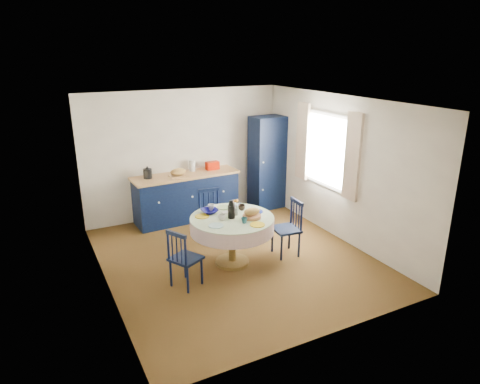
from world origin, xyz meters
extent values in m
plane|color=black|center=(0.00, 0.00, 0.00)|extent=(4.50, 4.50, 0.00)
plane|color=white|center=(0.00, 0.00, 2.50)|extent=(4.50, 4.50, 0.00)
cube|color=beige|center=(0.00, 2.25, 1.25)|extent=(4.00, 0.02, 2.50)
cube|color=beige|center=(-2.00, 0.00, 1.25)|extent=(0.02, 4.50, 2.50)
cube|color=beige|center=(2.00, 0.00, 1.25)|extent=(0.02, 4.50, 2.50)
plane|color=white|center=(2.00, 0.30, 1.50)|extent=(0.00, 1.20, 1.20)
cube|color=#F4E5CE|center=(1.92, -0.40, 1.55)|extent=(0.05, 0.34, 1.45)
cube|color=#F4E5CE|center=(1.92, 1.00, 1.55)|extent=(0.05, 0.34, 1.45)
cube|color=black|center=(-0.10, 1.96, 0.44)|extent=(2.03, 0.68, 0.88)
cube|color=#AD754F|center=(-0.10, 1.96, 0.90)|extent=(2.09, 0.72, 0.04)
cube|color=#A31300|center=(0.50, 2.06, 1.00)|extent=(0.27, 0.15, 0.16)
cube|color=#AD754F|center=(-0.27, 1.87, 0.93)|extent=(0.35, 0.25, 0.02)
ellipsoid|color=#AA8742|center=(-0.27, 1.87, 1.01)|extent=(0.31, 0.20, 0.13)
cylinder|color=silver|center=(0.09, 2.12, 1.03)|extent=(0.12, 0.12, 0.22)
cube|color=black|center=(1.66, 1.85, 0.96)|extent=(0.70, 0.51, 1.93)
cylinder|color=white|center=(1.40, 1.60, 1.06)|extent=(0.04, 0.02, 0.04)
cylinder|color=white|center=(1.40, 1.60, 0.48)|extent=(0.04, 0.02, 0.04)
cylinder|color=brown|center=(-0.12, -0.13, 0.03)|extent=(0.53, 0.53, 0.05)
cylinder|color=brown|center=(-0.12, -0.13, 0.38)|extent=(0.11, 0.11, 0.71)
cylinder|color=brown|center=(-0.12, -0.13, 0.75)|extent=(1.23, 1.23, 0.03)
cylinder|color=white|center=(-0.12, -0.13, 0.66)|extent=(1.29, 1.29, 0.22)
cylinder|color=white|center=(-0.12, -0.13, 0.77)|extent=(1.29, 1.29, 0.01)
cylinder|color=#8EBABC|center=(-0.48, -0.33, 0.78)|extent=(0.22, 0.22, 0.01)
cylinder|color=gold|center=(0.07, -0.57, 0.78)|extent=(0.22, 0.22, 0.01)
cylinder|color=navy|center=(0.31, -0.10, 0.78)|extent=(0.22, 0.22, 0.01)
cylinder|color=#93B473|center=(-0.06, 0.30, 0.78)|extent=(0.22, 0.22, 0.01)
cylinder|color=gold|center=(-0.52, 0.10, 0.78)|extent=(0.22, 0.22, 0.01)
cylinder|color=brown|center=(0.13, -0.29, 0.80)|extent=(0.28, 0.28, 0.05)
ellipsoid|color=#AA8742|center=(0.13, -0.29, 0.88)|extent=(0.26, 0.16, 0.11)
cube|color=silver|center=(-0.17, 0.02, 0.80)|extent=(0.10, 0.07, 0.04)
cylinder|color=black|center=(-0.79, -0.50, 0.20)|extent=(0.03, 0.03, 0.40)
cylinder|color=black|center=(-0.94, -0.22, 0.20)|extent=(0.03, 0.03, 0.40)
cylinder|color=black|center=(-1.05, -0.64, 0.20)|extent=(0.03, 0.03, 0.40)
cylinder|color=black|center=(-1.20, -0.36, 0.20)|extent=(0.03, 0.03, 0.40)
cube|color=black|center=(-0.99, -0.43, 0.42)|extent=(0.51, 0.52, 0.04)
cylinder|color=black|center=(-1.07, -0.65, 0.64)|extent=(0.03, 0.03, 0.45)
cylinder|color=black|center=(-1.22, -0.36, 0.64)|extent=(0.03, 0.03, 0.45)
cube|color=black|center=(-1.14, -0.51, 0.85)|extent=(0.20, 0.33, 0.06)
cylinder|color=black|center=(-1.10, -0.58, 0.62)|extent=(0.02, 0.02, 0.37)
cylinder|color=black|center=(-1.14, -0.51, 0.62)|extent=(0.02, 0.02, 0.37)
cylinder|color=black|center=(-1.18, -0.43, 0.62)|extent=(0.02, 0.02, 0.37)
cylinder|color=black|center=(-0.26, 0.66, 0.21)|extent=(0.04, 0.04, 0.42)
cylinder|color=black|center=(0.07, 0.61, 0.21)|extent=(0.04, 0.04, 0.42)
cylinder|color=black|center=(-0.21, 0.96, 0.21)|extent=(0.04, 0.04, 0.42)
cylinder|color=black|center=(0.11, 0.91, 0.21)|extent=(0.04, 0.04, 0.42)
cube|color=black|center=(-0.07, 0.79, 0.44)|extent=(0.46, 0.45, 0.04)
cylinder|color=black|center=(-0.21, 0.98, 0.67)|extent=(0.04, 0.04, 0.47)
cylinder|color=black|center=(0.12, 0.93, 0.67)|extent=(0.04, 0.04, 0.47)
cube|color=black|center=(-0.05, 0.96, 0.89)|extent=(0.37, 0.09, 0.06)
cylinder|color=black|center=(-0.13, 0.97, 0.65)|extent=(0.02, 0.02, 0.39)
cylinder|color=black|center=(-0.05, 0.96, 0.65)|extent=(0.02, 0.02, 0.39)
cylinder|color=black|center=(0.04, 0.95, 0.65)|extent=(0.02, 0.02, 0.39)
cylinder|color=black|center=(0.65, -0.07, 0.21)|extent=(0.04, 0.04, 0.42)
cylinder|color=black|center=(0.61, -0.40, 0.21)|extent=(0.04, 0.04, 0.42)
cylinder|color=black|center=(0.96, -0.10, 0.21)|extent=(0.04, 0.04, 0.42)
cylinder|color=black|center=(0.93, -0.43, 0.21)|extent=(0.04, 0.04, 0.42)
cube|color=black|center=(0.79, -0.25, 0.44)|extent=(0.43, 0.45, 0.04)
cylinder|color=black|center=(0.98, -0.10, 0.68)|extent=(0.04, 0.04, 0.47)
cylinder|color=black|center=(0.95, -0.43, 0.68)|extent=(0.04, 0.04, 0.47)
cube|color=black|center=(0.96, -0.26, 0.90)|extent=(0.07, 0.38, 0.06)
cylinder|color=black|center=(0.97, -0.18, 0.66)|extent=(0.02, 0.02, 0.39)
cylinder|color=black|center=(0.96, -0.26, 0.66)|extent=(0.02, 0.02, 0.39)
cylinder|color=black|center=(0.96, -0.35, 0.66)|extent=(0.02, 0.02, 0.39)
imported|color=silver|center=(-0.31, -0.17, 0.82)|extent=(0.11, 0.11, 0.09)
imported|color=#25606A|center=(-0.07, -0.42, 0.82)|extent=(0.09, 0.09, 0.08)
imported|color=black|center=(0.15, 0.07, 0.82)|extent=(0.11, 0.11, 0.09)
imported|color=silver|center=(-0.29, 0.27, 0.83)|extent=(0.11, 0.11, 0.10)
imported|color=#0D0B67|center=(-0.36, 0.19, 0.81)|extent=(0.26, 0.26, 0.06)
camera|label=1|loc=(-2.77, -5.57, 3.20)|focal=32.00mm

